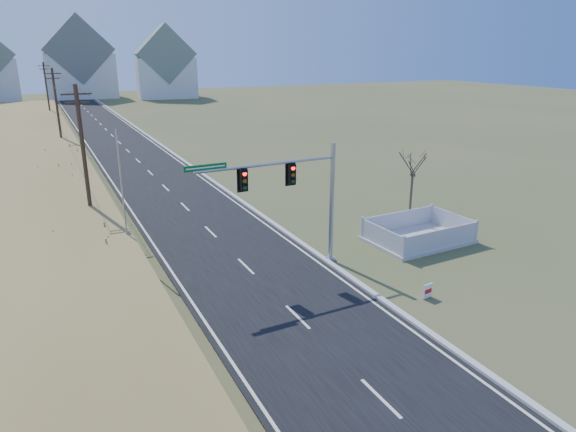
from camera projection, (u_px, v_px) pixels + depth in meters
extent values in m
plane|color=#464F26|center=(278.00, 299.00, 23.76)|extent=(260.00, 260.00, 0.00)
cube|color=black|center=(114.00, 138.00, 66.40)|extent=(8.00, 180.00, 0.06)
cube|color=#B2AFA8|center=(147.00, 135.00, 68.12)|extent=(0.30, 180.00, 0.18)
cylinder|color=#422D1E|center=(84.00, 157.00, 32.43)|extent=(0.26, 0.26, 9.00)
cube|color=#422D1E|center=(76.00, 94.00, 31.22)|extent=(1.80, 0.10, 0.10)
cube|color=#422D1E|center=(77.00, 102.00, 31.37)|extent=(1.40, 0.10, 0.10)
cylinder|color=#422D1E|center=(57.00, 109.00, 58.03)|extent=(0.26, 0.26, 9.00)
cube|color=#422D1E|center=(52.00, 74.00, 56.81)|extent=(1.80, 0.10, 0.10)
cube|color=#422D1E|center=(53.00, 78.00, 56.97)|extent=(1.40, 0.10, 0.10)
cylinder|color=#422D1E|center=(47.00, 91.00, 83.62)|extent=(0.26, 0.26, 9.00)
cube|color=#422D1E|center=(43.00, 66.00, 82.41)|extent=(1.80, 0.10, 0.10)
cube|color=#422D1E|center=(44.00, 69.00, 82.56)|extent=(1.40, 0.10, 0.10)
cube|color=silver|center=(81.00, 76.00, 118.59)|extent=(15.00, 10.00, 10.00)
cube|color=slate|center=(77.00, 49.00, 116.76)|extent=(15.27, 10.20, 15.27)
cube|color=silver|center=(166.00, 78.00, 119.46)|extent=(13.87, 10.31, 9.00)
cube|color=slate|center=(165.00, 54.00, 117.79)|extent=(14.12, 10.51, 13.24)
cylinder|color=#9EA0A5|center=(330.00, 259.00, 28.05)|extent=(0.55, 0.55, 0.18)
cylinder|color=#9EA0A5|center=(332.00, 204.00, 27.08)|extent=(0.24, 0.24, 6.47)
cylinder|color=#9EA0A5|center=(268.00, 164.00, 24.65)|extent=(7.40, 0.38, 0.15)
cube|color=black|center=(292.00, 174.00, 25.42)|extent=(0.35, 0.29, 1.05)
cube|color=black|center=(244.00, 180.00, 24.27)|extent=(0.35, 0.29, 1.05)
cube|color=#055E20|center=(205.00, 167.00, 23.19)|extent=(2.04, 0.10, 0.28)
cube|color=#B7B5AD|center=(418.00, 240.00, 30.82)|extent=(6.06, 4.29, 0.22)
cube|color=#B0B1B6|center=(441.00, 239.00, 29.06)|extent=(5.57, 0.35, 1.12)
cube|color=#B0B1B6|center=(398.00, 220.00, 32.16)|extent=(5.57, 0.35, 1.12)
cube|color=#B0B1B6|center=(382.00, 237.00, 29.33)|extent=(0.26, 3.72, 1.12)
cube|color=#B0B1B6|center=(453.00, 222.00, 31.89)|extent=(0.26, 3.72, 1.12)
cube|color=white|center=(428.00, 291.00, 23.70)|extent=(0.56, 0.14, 0.70)
cube|color=red|center=(428.00, 291.00, 23.68)|extent=(0.45, 0.09, 0.20)
cylinder|color=#B7B5AD|center=(129.00, 254.00, 28.73)|extent=(0.32, 0.32, 0.14)
cylinder|color=#9EA0A5|center=(123.00, 195.00, 27.65)|extent=(0.09, 0.09, 7.06)
cylinder|color=#4C3F33|center=(411.00, 199.00, 33.33)|extent=(0.16, 0.16, 3.42)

